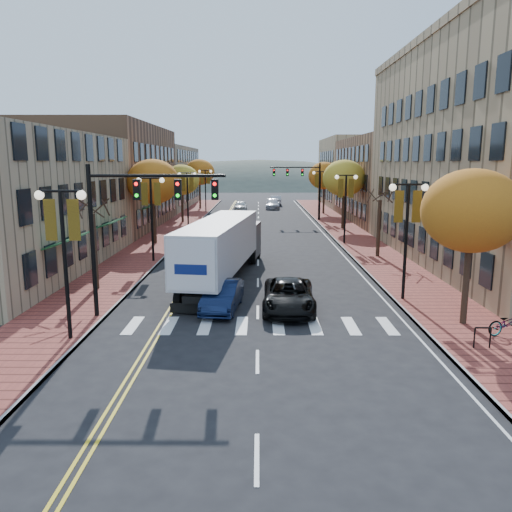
{
  "coord_description": "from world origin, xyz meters",
  "views": [
    {
      "loc": [
        0.04,
        -18.97,
        7.07
      ],
      "look_at": [
        -0.1,
        6.93,
        2.2
      ],
      "focal_mm": 35.0,
      "sensor_mm": 36.0,
      "label": 1
    }
  ],
  "objects_px": {
    "black_suv": "(289,296)",
    "bicycle": "(508,323)",
    "navy_sedan": "(222,296)",
    "semi_truck": "(224,245)"
  },
  "relations": [
    {
      "from": "semi_truck",
      "to": "black_suv",
      "type": "xyz_separation_m",
      "value": [
        3.53,
        -6.19,
        -1.49
      ]
    },
    {
      "from": "navy_sedan",
      "to": "black_suv",
      "type": "relative_size",
      "value": 0.82
    },
    {
      "from": "black_suv",
      "to": "bicycle",
      "type": "relative_size",
      "value": 2.76
    },
    {
      "from": "black_suv",
      "to": "navy_sedan",
      "type": "bearing_deg",
      "value": -178.91
    },
    {
      "from": "navy_sedan",
      "to": "black_suv",
      "type": "height_order",
      "value": "black_suv"
    },
    {
      "from": "navy_sedan",
      "to": "bicycle",
      "type": "bearing_deg",
      "value": -12.17
    },
    {
      "from": "semi_truck",
      "to": "black_suv",
      "type": "distance_m",
      "value": 7.28
    },
    {
      "from": "semi_truck",
      "to": "black_suv",
      "type": "bearing_deg",
      "value": -52.46
    },
    {
      "from": "semi_truck",
      "to": "black_suv",
      "type": "relative_size",
      "value": 2.91
    },
    {
      "from": "navy_sedan",
      "to": "black_suv",
      "type": "xyz_separation_m",
      "value": [
        3.21,
        -0.07,
        0.02
      ]
    }
  ]
}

